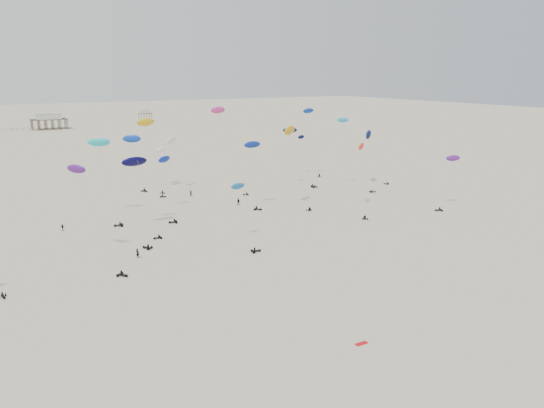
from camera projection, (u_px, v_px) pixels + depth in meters
ground_plane at (131, 162)px, 209.77m from camera, size 900.00×900.00×0.00m
pavilion_main at (49, 122)px, 330.15m from camera, size 21.00×13.00×9.80m
pavilion_small at (145, 116)px, 389.41m from camera, size 9.00×7.00×8.00m
rig_0 at (89, 198)px, 95.89m from camera, size 6.92×16.82×21.06m
rig_1 at (310, 156)px, 180.50m from camera, size 5.95×9.03×14.15m
rig_2 at (138, 163)px, 115.14m from camera, size 4.57×12.40×22.01m
rig_4 at (254, 162)px, 134.91m from camera, size 4.58×4.75×17.80m
rig_5 at (362, 165)px, 132.02m from camera, size 8.11×11.77×18.13m
rig_6 at (156, 161)px, 158.62m from camera, size 9.68×5.15×13.15m
rig_7 at (246, 214)px, 106.71m from camera, size 3.37×9.76×13.31m
rig_8 at (136, 173)px, 114.63m from camera, size 6.43×17.11×20.08m
rig_9 at (448, 175)px, 136.21m from camera, size 8.72×3.97×13.96m
rig_10 at (153, 147)px, 125.60m from camera, size 6.07×11.73×24.42m
rig_11 at (353, 144)px, 157.38m from camera, size 6.93×12.22×22.27m
rig_12 at (309, 125)px, 171.17m from camera, size 9.88×14.86×25.46m
rig_13 at (295, 141)px, 160.92m from camera, size 9.21×7.88×18.85m
rig_14 at (170, 149)px, 154.91m from camera, size 9.13×10.38×17.01m
rig_15 at (369, 137)px, 162.56m from camera, size 10.64×6.31×17.75m
rig_16 at (164, 163)px, 163.51m from camera, size 8.36×14.36×13.67m
rig_17 at (222, 122)px, 149.09m from camera, size 9.35×6.66×25.40m
rig_19 at (292, 140)px, 133.09m from camera, size 7.74×7.51×21.71m
rig_20 at (103, 158)px, 125.15m from camera, size 5.75×13.48×20.41m
spectator_0 at (138, 258)px, 101.35m from camera, size 0.96×0.97×2.22m
spectator_1 at (239, 205)px, 141.46m from camera, size 1.25×1.18×2.24m
spectator_2 at (63, 231)px, 118.64m from camera, size 1.27×1.01×1.89m
spectator_3 at (191, 196)px, 151.78m from camera, size 0.96×0.92×2.18m
grounded_kite_b at (361, 344)px, 69.24m from camera, size 1.80×0.70×0.07m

